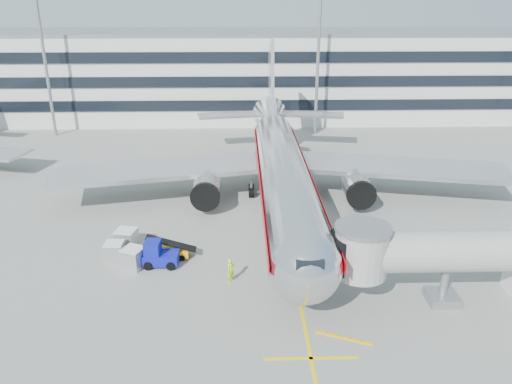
{
  "coord_description": "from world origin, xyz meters",
  "views": [
    {
      "loc": [
        -4.15,
        -39.19,
        20.94
      ],
      "look_at": [
        -2.92,
        4.62,
        4.0
      ],
      "focal_mm": 35.0,
      "sensor_mm": 36.0,
      "label": 1
    }
  ],
  "objects_px": {
    "belt_loader": "(165,251)",
    "ramp_worker": "(231,271)",
    "baggage_tug": "(158,255)",
    "cargo_container_front": "(134,258)",
    "main_jet": "(281,166)",
    "cargo_container_left": "(126,239)",
    "cargo_container_right": "(115,251)"
  },
  "relations": [
    {
      "from": "cargo_container_left",
      "to": "main_jet",
      "type": "bearing_deg",
      "value": 36.03
    },
    {
      "from": "belt_loader",
      "to": "ramp_worker",
      "type": "bearing_deg",
      "value": -36.3
    },
    {
      "from": "main_jet",
      "to": "cargo_container_right",
      "type": "height_order",
      "value": "main_jet"
    },
    {
      "from": "main_jet",
      "to": "baggage_tug",
      "type": "height_order",
      "value": "main_jet"
    },
    {
      "from": "baggage_tug",
      "to": "cargo_container_left",
      "type": "height_order",
      "value": "baggage_tug"
    },
    {
      "from": "baggage_tug",
      "to": "belt_loader",
      "type": "bearing_deg",
      "value": 75.59
    },
    {
      "from": "belt_loader",
      "to": "ramp_worker",
      "type": "relative_size",
      "value": 2.11
    },
    {
      "from": "cargo_container_right",
      "to": "main_jet",
      "type": "bearing_deg",
      "value": 39.9
    },
    {
      "from": "baggage_tug",
      "to": "ramp_worker",
      "type": "bearing_deg",
      "value": -25.0
    },
    {
      "from": "belt_loader",
      "to": "baggage_tug",
      "type": "height_order",
      "value": "baggage_tug"
    },
    {
      "from": "main_jet",
      "to": "cargo_container_right",
      "type": "relative_size",
      "value": 30.82
    },
    {
      "from": "baggage_tug",
      "to": "cargo_container_left",
      "type": "distance_m",
      "value": 4.5
    },
    {
      "from": "belt_loader",
      "to": "cargo_container_right",
      "type": "xyz_separation_m",
      "value": [
        -4.24,
        -0.4,
        0.25
      ]
    },
    {
      "from": "main_jet",
      "to": "belt_loader",
      "type": "bearing_deg",
      "value": -131.69
    },
    {
      "from": "cargo_container_left",
      "to": "cargo_container_right",
      "type": "relative_size",
      "value": 1.24
    },
    {
      "from": "baggage_tug",
      "to": "cargo_container_left",
      "type": "xyz_separation_m",
      "value": [
        -3.31,
        3.04,
        -0.02
      ]
    },
    {
      "from": "baggage_tug",
      "to": "ramp_worker",
      "type": "distance_m",
      "value": 6.75
    },
    {
      "from": "main_jet",
      "to": "cargo_container_right",
      "type": "distance_m",
      "value": 20.07
    },
    {
      "from": "cargo_container_left",
      "to": "belt_loader",
      "type": "bearing_deg",
      "value": -24.4
    },
    {
      "from": "baggage_tug",
      "to": "ramp_worker",
      "type": "relative_size",
      "value": 1.48
    },
    {
      "from": "cargo_container_left",
      "to": "cargo_container_right",
      "type": "bearing_deg",
      "value": -105.46
    },
    {
      "from": "belt_loader",
      "to": "ramp_worker",
      "type": "xyz_separation_m",
      "value": [
        5.76,
        -4.23,
        0.43
      ]
    },
    {
      "from": "cargo_container_front",
      "to": "main_jet",
      "type": "bearing_deg",
      "value": 46.35
    },
    {
      "from": "ramp_worker",
      "to": "cargo_container_front",
      "type": "bearing_deg",
      "value": 113.52
    },
    {
      "from": "ramp_worker",
      "to": "cargo_container_right",
      "type": "bearing_deg",
      "value": 110.01
    },
    {
      "from": "belt_loader",
      "to": "baggage_tug",
      "type": "relative_size",
      "value": 1.42
    },
    {
      "from": "cargo_container_front",
      "to": "belt_loader",
      "type": "bearing_deg",
      "value": 35.2
    },
    {
      "from": "baggage_tug",
      "to": "cargo_container_right",
      "type": "distance_m",
      "value": 4.0
    },
    {
      "from": "baggage_tug",
      "to": "cargo_container_right",
      "type": "xyz_separation_m",
      "value": [
        -3.88,
        0.98,
        -0.13
      ]
    },
    {
      "from": "belt_loader",
      "to": "cargo_container_left",
      "type": "relative_size",
      "value": 2.09
    },
    {
      "from": "belt_loader",
      "to": "ramp_worker",
      "type": "distance_m",
      "value": 7.16
    },
    {
      "from": "cargo_container_front",
      "to": "baggage_tug",
      "type": "bearing_deg",
      "value": 8.28
    }
  ]
}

